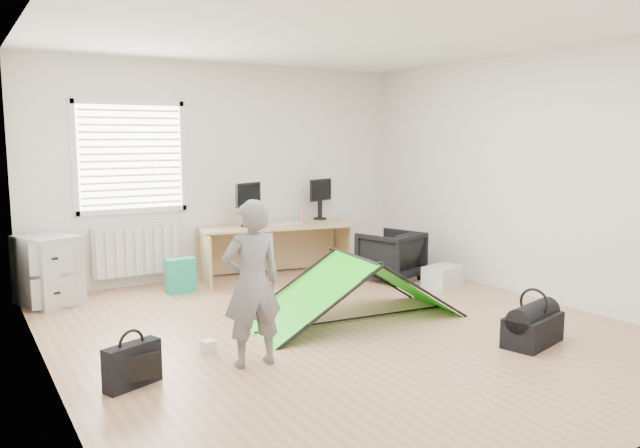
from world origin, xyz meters
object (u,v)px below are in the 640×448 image
office_chair (391,256)px  storage_crate (442,276)px  duffel_bag (533,330)px  kite (354,288)px  filing_cabinet (48,270)px  laptop_bag (132,365)px  person (252,283)px  thermos (302,213)px  monitor_left (248,210)px  monitor_right (320,205)px  desk (277,251)px

office_chair → storage_crate: 0.71m
office_chair → duffel_bag: size_ratio=1.15×
office_chair → kite: (-1.37, -1.21, 0.01)m
filing_cabinet → laptop_bag: bearing=-109.2°
laptop_bag → person: bearing=-24.3°
filing_cabinet → office_chair: size_ratio=1.09×
thermos → kite: 2.42m
monitor_left → storage_crate: 2.53m
person → duffel_bag: size_ratio=2.21×
monitor_right → laptop_bag: monitor_right is taller
thermos → duffel_bag: thermos is taller
monitor_left → thermos: monitor_left is taller
storage_crate → office_chair: bearing=117.3°
desk → laptop_bag: desk is taller
monitor_right → person: (-2.36, -2.92, -0.21)m
thermos → storage_crate: thermos is taller
office_chair → laptop_bag: office_chair is taller
desk → storage_crate: size_ratio=4.40×
monitor_left → kite: 2.27m
desk → person: 3.15m
monitor_left → monitor_right: bearing=-16.7°
storage_crate → laptop_bag: bearing=-163.9°
storage_crate → duffel_bag: (-0.76, -1.99, 0.01)m
storage_crate → kite: bearing=-160.3°
office_chair → duffel_bag: 2.64m
filing_cabinet → laptop_bag: (0.19, -2.73, -0.21)m
kite → laptop_bag: size_ratio=4.85×
monitor_left → storage_crate: (1.81, -1.59, -0.75)m
office_chair → monitor_left: bearing=-50.9°
laptop_bag → thermos: bearing=22.1°
storage_crate → person: bearing=-158.6°
duffel_bag → monitor_left: bearing=91.8°
filing_cabinet → thermos: 3.19m
person → laptop_bag: 1.06m
thermos → storage_crate: (1.00, -1.67, -0.66)m
person → kite: 1.52m
monitor_left → laptop_bag: 3.56m
monitor_left → monitor_right: (1.13, 0.13, -0.00)m
monitor_right → filing_cabinet: bearing=161.2°
laptop_bag → desk: bearing=25.2°
laptop_bag → monitor_left: bearing=30.4°
filing_cabinet → storage_crate: 4.46m
person → office_chair: bearing=-142.8°
person → duffel_bag: bearing=164.5°
storage_crate → monitor_right: bearing=111.6°
thermos → laptop_bag: (-2.98, -2.82, -0.62)m
monitor_left → laptop_bag: (-2.16, -2.74, -0.71)m
filing_cabinet → kite: 3.31m
monitor_left → filing_cabinet: bearing=157.0°
person → desk: bearing=-116.8°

